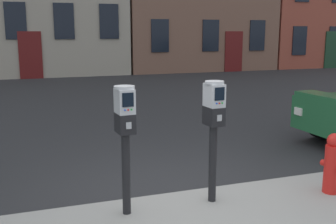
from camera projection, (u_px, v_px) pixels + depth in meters
name	position (u px, v px, depth m)	size (l,w,h in m)	color
ground_plane	(184.00, 209.00, 4.84)	(160.00, 160.00, 0.00)	#28282B
parking_meter_near_kerb	(125.00, 127.00, 4.22)	(0.23, 0.26, 1.40)	black
parking_meter_twin_adjacent	(214.00, 120.00, 4.54)	(0.23, 0.26, 1.41)	black
fire_hydrant	(333.00, 164.00, 4.91)	(0.20, 0.36, 0.75)	red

